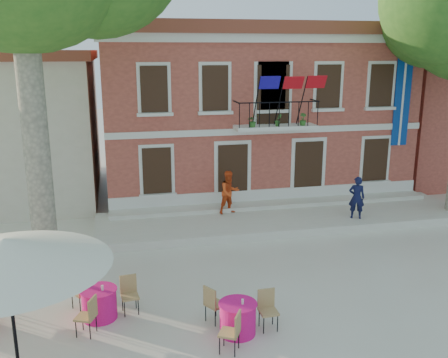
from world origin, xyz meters
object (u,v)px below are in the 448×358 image
(pedestrian_navy, at_px, (357,198))
(cafe_table_2, at_px, (99,302))
(pedestrian_orange, at_px, (230,192))
(cafe_table_1, at_px, (238,317))
(patio_umbrella, at_px, (5,253))

(pedestrian_navy, relative_size, cafe_table_2, 0.86)
(pedestrian_navy, relative_size, pedestrian_orange, 0.96)
(cafe_table_2, bearing_deg, pedestrian_orange, 53.43)
(cafe_table_1, bearing_deg, patio_umbrella, -172.95)
(patio_umbrella, height_order, cafe_table_1, patio_umbrella)
(pedestrian_orange, height_order, cafe_table_2, pedestrian_orange)
(patio_umbrella, relative_size, cafe_table_2, 2.15)
(cafe_table_2, bearing_deg, pedestrian_navy, 27.58)
(patio_umbrella, height_order, cafe_table_2, patio_umbrella)
(pedestrian_orange, bearing_deg, cafe_table_1, -117.68)
(pedestrian_orange, distance_m, cafe_table_2, 7.99)
(cafe_table_2, bearing_deg, patio_umbrella, -128.21)
(patio_umbrella, height_order, pedestrian_navy, patio_umbrella)
(patio_umbrella, relative_size, pedestrian_navy, 2.49)
(pedestrian_navy, distance_m, pedestrian_orange, 4.75)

